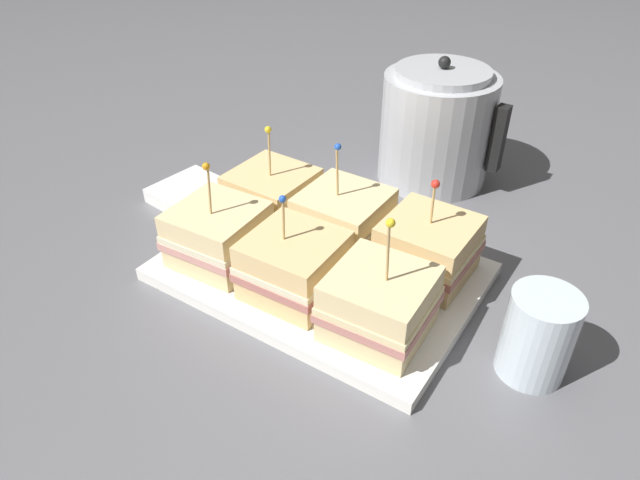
# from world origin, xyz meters

# --- Properties ---
(ground_plane) EXTENTS (6.00, 6.00, 0.00)m
(ground_plane) POSITION_xyz_m (0.00, 0.00, 0.00)
(ground_plane) COLOR slate
(serving_platter) EXTENTS (0.42, 0.29, 0.02)m
(serving_platter) POSITION_xyz_m (0.00, 0.00, 0.01)
(serving_platter) COLOR white
(serving_platter) RESTS_ON ground_plane
(sandwich_front_left) EXTENTS (0.12, 0.12, 0.15)m
(sandwich_front_left) POSITION_xyz_m (-0.13, -0.06, 0.06)
(sandwich_front_left) COLOR beige
(sandwich_front_left) RESTS_ON serving_platter
(sandwich_front_center) EXTENTS (0.12, 0.12, 0.14)m
(sandwich_front_center) POSITION_xyz_m (-0.00, -0.06, 0.06)
(sandwich_front_center) COLOR #DBB77A
(sandwich_front_center) RESTS_ON serving_platter
(sandwich_front_right) EXTENTS (0.12, 0.12, 0.16)m
(sandwich_front_right) POSITION_xyz_m (0.12, -0.06, 0.06)
(sandwich_front_right) COLOR beige
(sandwich_front_right) RESTS_ON serving_platter
(sandwich_back_left) EXTENTS (0.12, 0.12, 0.16)m
(sandwich_back_left) POSITION_xyz_m (-0.12, 0.06, 0.06)
(sandwich_back_left) COLOR #DBB77A
(sandwich_back_left) RESTS_ON serving_platter
(sandwich_back_center) EXTENTS (0.12, 0.12, 0.16)m
(sandwich_back_center) POSITION_xyz_m (-0.00, 0.06, 0.06)
(sandwich_back_center) COLOR beige
(sandwich_back_center) RESTS_ON serving_platter
(sandwich_back_right) EXTENTS (0.12, 0.12, 0.14)m
(sandwich_back_right) POSITION_xyz_m (0.13, 0.07, 0.06)
(sandwich_back_right) COLOR #DBB77A
(sandwich_back_right) RESTS_ON serving_platter
(kettle_steel) EXTENTS (0.21, 0.19, 0.22)m
(kettle_steel) POSITION_xyz_m (0.01, 0.35, 0.10)
(kettle_steel) COLOR #B7BABF
(kettle_steel) RESTS_ON ground_plane
(drinking_glass) EXTENTS (0.08, 0.08, 0.11)m
(drinking_glass) POSITION_xyz_m (0.29, -0.01, 0.05)
(drinking_glass) COLOR silver
(drinking_glass) RESTS_ON ground_plane
(napkin_stack) EXTENTS (0.13, 0.13, 0.02)m
(napkin_stack) POSITION_xyz_m (-0.29, 0.06, 0.01)
(napkin_stack) COLOR white
(napkin_stack) RESTS_ON ground_plane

